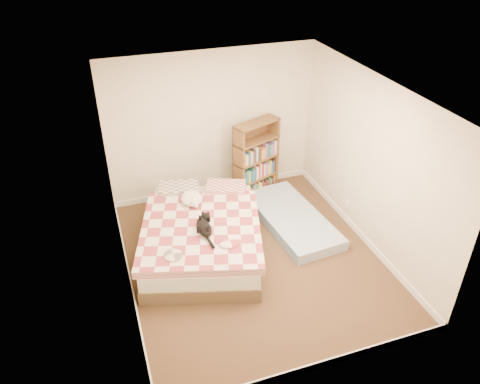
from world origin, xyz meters
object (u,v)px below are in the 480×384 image
object	(u,v)px
bookshelf	(255,167)
floor_mattress	(292,219)
white_dog	(193,199)
bed	(201,233)
black_cat	(204,226)

from	to	relation	value
bookshelf	floor_mattress	size ratio (longest dim) A/B	0.72
bookshelf	white_dog	world-z (taller)	bookshelf
floor_mattress	bookshelf	bearing A→B (deg)	97.46
bed	bookshelf	xyz separation A→B (m)	(1.29, 1.20, 0.24)
bookshelf	white_dog	bearing A→B (deg)	-170.47
white_dog	floor_mattress	bearing A→B (deg)	29.70
white_dog	bed	bearing A→B (deg)	-49.12
floor_mattress	white_dog	xyz separation A→B (m)	(-1.53, 0.26, 0.54)
bookshelf	floor_mattress	bearing A→B (deg)	-99.28
bed	floor_mattress	xyz separation A→B (m)	(1.52, 0.14, -0.19)
bookshelf	black_cat	distance (m)	1.99
floor_mattress	black_cat	size ratio (longest dim) A/B	2.64
bed	floor_mattress	world-z (taller)	bed
bookshelf	black_cat	xyz separation A→B (m)	(-1.31, -1.49, 0.09)
floor_mattress	black_cat	distance (m)	1.69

